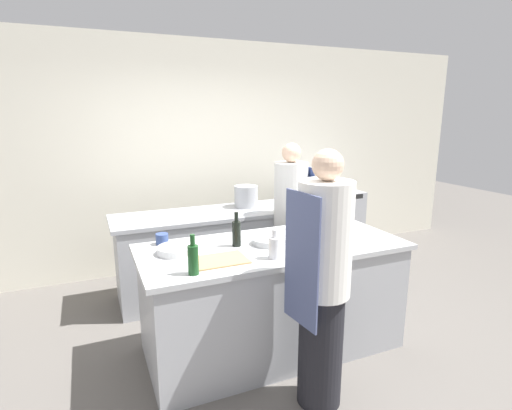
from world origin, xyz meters
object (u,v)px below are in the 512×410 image
bottle_wine (237,233)px  bottle_cooking_oil (193,259)px  oven_range (323,224)px  chef_at_prep_near (323,283)px  bottle_vinegar (306,216)px  stockpot (246,196)px  bottle_olive_oil (274,247)px  bowl_prep_small (316,233)px  bowl_wooden_salad (176,250)px  chef_at_stove (291,223)px  cup (162,239)px  bowl_mixing_large (345,227)px  bowl_ceramic_blue (269,241)px

bottle_wine → bottle_cooking_oil: (-0.46, -0.42, -0.00)m
oven_range → chef_at_prep_near: chef_at_prep_near is taller
bottle_vinegar → stockpot: 1.05m
stockpot → bottle_olive_oil: bearing=-104.7°
bottle_olive_oil → bowl_prep_small: size_ratio=0.79×
oven_range → bowl_wooden_salad: 2.92m
chef_at_stove → cup: (-1.39, -0.43, 0.13)m
chef_at_stove → bottle_wine: 1.13m
bottle_olive_oil → bowl_wooden_salad: bottle_olive_oil is taller
chef_at_stove → bottle_vinegar: bearing=-8.9°
bottle_cooking_oil → bowl_mixing_large: (1.51, 0.46, -0.08)m
bottle_cooking_oil → bottle_vinegar: bearing=26.9°
bowl_ceramic_blue → stockpot: stockpot is taller
oven_range → bowl_prep_small: 2.14m
chef_at_stove → stockpot: bearing=-145.7°
bottle_olive_oil → cup: bottle_olive_oil is taller
chef_at_stove → bowl_prep_small: size_ratio=5.96×
oven_range → chef_at_stove: 1.45m
chef_at_prep_near → bowl_prep_small: bearing=-36.0°
chef_at_prep_near → bottle_vinegar: chef_at_prep_near is taller
chef_at_prep_near → bowl_ceramic_blue: chef_at_prep_near is taller
bowl_wooden_salad → bottle_olive_oil: bearing=-31.2°
oven_range → bowl_ceramic_blue: size_ratio=3.44×
cup → stockpot: bearing=40.7°
bottle_cooking_oil → stockpot: 1.94m
chef_at_stove → bottle_vinegar: size_ratio=5.19×
bowl_prep_small → chef_at_stove: bearing=78.1°
oven_range → bottle_olive_oil: 2.72m
bowl_prep_small → bowl_ceramic_blue: 0.45m
stockpot → bowl_mixing_large: bearing=-67.6°
chef_at_prep_near → bottle_vinegar: (0.44, 0.98, 0.17)m
cup → bottle_vinegar: bearing=-4.1°
bottle_wine → bowl_ceramic_blue: 0.28m
chef_at_prep_near → cup: size_ratio=17.35×
bowl_wooden_salad → oven_range: bearing=35.0°
oven_range → bowl_mixing_large: bearing=-116.8°
bottle_cooking_oil → stockpot: (1.03, 1.64, 0.01)m
bottle_wine → bowl_prep_small: 0.71m
chef_at_prep_near → bowl_mixing_large: size_ratio=10.22×
chef_at_stove → bowl_prep_small: bearing=-6.9°
bowl_prep_small → bowl_wooden_salad: bowl_prep_small is taller
oven_range → chef_at_prep_near: (-1.59, -2.47, 0.42)m
bottle_cooking_oil → bowl_prep_small: (1.16, 0.37, -0.07)m
bowl_ceramic_blue → oven_range: bearing=46.8°
bowl_mixing_large → oven_range: bearing=63.2°
oven_range → bowl_mixing_large: 1.88m
oven_range → bowl_prep_small: (-1.18, -1.71, 0.49)m
bottle_vinegar → chef_at_prep_near: bearing=-114.2°
bowl_ceramic_blue → chef_at_prep_near: bearing=-87.3°
chef_at_stove → bottle_wine: bearing=-45.6°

